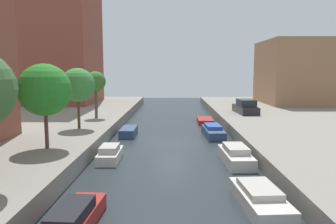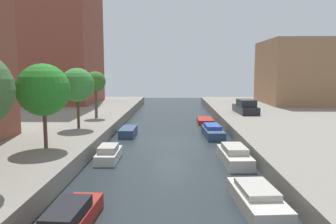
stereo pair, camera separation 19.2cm
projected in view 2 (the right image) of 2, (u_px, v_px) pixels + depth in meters
ground_plane at (171, 142)px, 25.83m from camera, size 84.00×84.00×0.00m
apartment_tower_far at (59, 14)px, 45.89m from camera, size 10.00×11.81×25.05m
low_block_right at (300, 72)px, 46.11m from camera, size 10.00×11.42×8.78m
street_tree_1 at (43, 90)px, 19.09m from camera, size 3.06×3.06×5.01m
street_tree_2 at (77, 85)px, 25.78m from camera, size 2.67×2.67×4.80m
street_tree_3 at (95, 82)px, 31.73m from camera, size 1.97×1.97×4.53m
parked_car at (246, 107)px, 35.38m from camera, size 2.04×4.87×1.53m
moored_boat_left_1 at (69, 220)px, 11.40m from camera, size 1.49×4.24×1.00m
moored_boat_left_2 at (109, 154)px, 20.49m from camera, size 1.27×3.15×0.98m
moored_boat_left_3 at (128, 132)px, 28.27m from camera, size 1.27×3.19×0.70m
moored_boat_right_1 at (257, 198)px, 13.47m from camera, size 1.86×4.21×0.87m
moored_boat_right_2 at (234, 156)px, 19.90m from camera, size 1.63×4.19×1.07m
moored_boat_right_3 at (213, 131)px, 27.92m from camera, size 1.65×4.45×0.99m
moored_boat_right_4 at (205, 121)px, 35.22m from camera, size 1.63×3.64×0.48m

